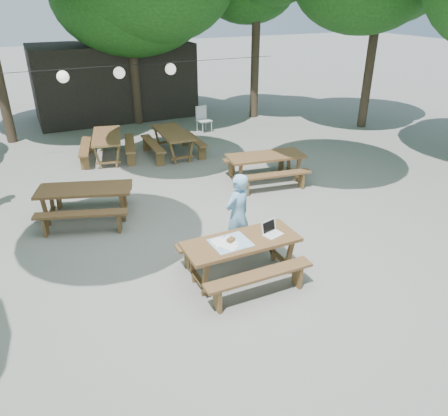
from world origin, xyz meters
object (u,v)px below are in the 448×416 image
Objects in this scene: woman at (238,215)px; plastic_chair at (204,124)px; picnic_table_nw at (86,203)px; main_picnic_table at (241,258)px.

plastic_chair is at bearing -128.12° from woman.
plastic_chair reaches higher than picnic_table_nw.
woman reaches higher than main_picnic_table.
main_picnic_table is 0.87× the size of picnic_table_nw.
picnic_table_nw is at bearing -68.25° from woman.
woman is at bearing 67.99° from main_picnic_table.
plastic_chair is at bearing 64.38° from picnic_table_nw.
picnic_table_nw is at bearing 121.24° from main_picnic_table.
picnic_table_nw is (-2.07, 3.42, 0.00)m from main_picnic_table.
woman is (2.37, -2.68, 0.43)m from picnic_table_nw.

